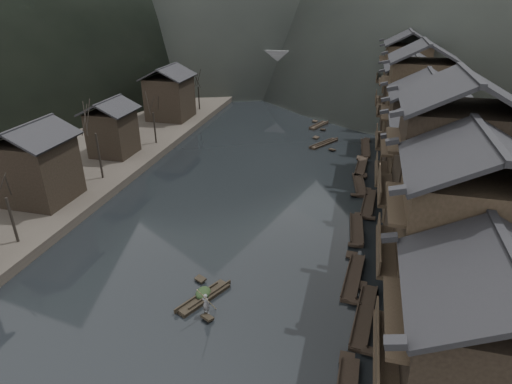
% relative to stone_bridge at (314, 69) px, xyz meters
% --- Properties ---
extents(water, '(300.00, 300.00, 0.00)m').
position_rel_stone_bridge_xyz_m(water, '(0.00, -72.00, -5.11)').
color(water, black).
rests_on(water, ground).
extents(left_bank, '(40.00, 200.00, 1.20)m').
position_rel_stone_bridge_xyz_m(left_bank, '(-35.00, -32.00, -4.51)').
color(left_bank, '#2D2823').
rests_on(left_bank, ground).
extents(stilt_houses, '(9.00, 67.60, 16.63)m').
position_rel_stone_bridge_xyz_m(stilt_houses, '(17.28, -52.36, 3.93)').
color(stilt_houses, black).
rests_on(stilt_houses, ground).
extents(left_houses, '(8.10, 53.20, 8.73)m').
position_rel_stone_bridge_xyz_m(left_houses, '(-20.50, -51.88, 0.55)').
color(left_houses, black).
rests_on(left_houses, left_bank).
extents(bare_trees, '(3.89, 61.95, 7.77)m').
position_rel_stone_bridge_xyz_m(bare_trees, '(-17.00, -57.44, 1.22)').
color(bare_trees, black).
rests_on(bare_trees, left_bank).
extents(moored_sampans, '(2.95, 51.73, 0.47)m').
position_rel_stone_bridge_xyz_m(moored_sampans, '(12.01, -56.79, -4.91)').
color(moored_sampans, black).
rests_on(moored_sampans, water).
extents(midriver_boats, '(5.21, 14.61, 0.45)m').
position_rel_stone_bridge_xyz_m(midriver_boats, '(5.21, -30.57, -4.91)').
color(midriver_boats, black).
rests_on(midriver_boats, water).
extents(stone_bridge, '(40.00, 6.00, 9.00)m').
position_rel_stone_bridge_xyz_m(stone_bridge, '(0.00, 0.00, 0.00)').
color(stone_bridge, '#4C4C4F').
rests_on(stone_bridge, ground).
extents(hero_sampan, '(3.07, 4.91, 0.44)m').
position_rel_stone_bridge_xyz_m(hero_sampan, '(0.93, -71.98, -4.91)').
color(hero_sampan, black).
rests_on(hero_sampan, water).
extents(cargo_heap, '(1.12, 1.46, 0.67)m').
position_rel_stone_bridge_xyz_m(cargo_heap, '(0.83, -71.77, -4.34)').
color(cargo_heap, black).
rests_on(cargo_heap, hero_sampan).
extents(boatman, '(0.70, 0.56, 1.69)m').
position_rel_stone_bridge_xyz_m(boatman, '(1.74, -73.56, -3.83)').
color(boatman, '#5A5A5D').
rests_on(boatman, hero_sampan).
extents(bamboo_pole, '(0.67, 2.30, 3.67)m').
position_rel_stone_bridge_xyz_m(bamboo_pole, '(1.94, -73.56, -1.15)').
color(bamboo_pole, '#8C7A51').
rests_on(bamboo_pole, boatman).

